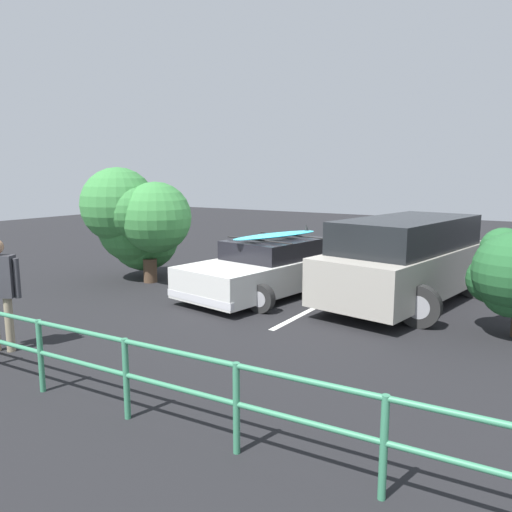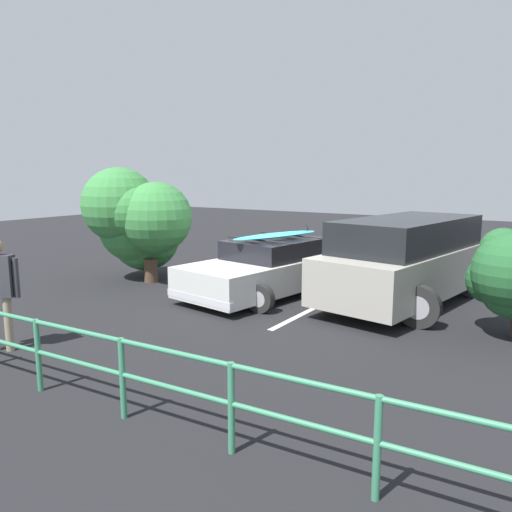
# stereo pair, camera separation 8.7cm
# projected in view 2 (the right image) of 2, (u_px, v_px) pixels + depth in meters

# --- Properties ---
(ground_plane) EXTENTS (44.00, 44.00, 0.02)m
(ground_plane) POSITION_uv_depth(u_px,v_px,m) (266.00, 289.00, 11.94)
(ground_plane) COLOR black
(ground_plane) RESTS_ON ground
(parking_stripe) EXTENTS (0.12, 4.76, 0.00)m
(parking_stripe) POSITION_uv_depth(u_px,v_px,m) (327.00, 301.00, 10.75)
(parking_stripe) COLOR silver
(parking_stripe) RESTS_ON ground
(sedan_car) EXTENTS (2.82, 4.72, 1.52)m
(sedan_car) POSITION_uv_depth(u_px,v_px,m) (271.00, 267.00, 11.45)
(sedan_car) COLOR silver
(sedan_car) RESTS_ON ground
(suv_car) EXTENTS (3.11, 5.19, 1.81)m
(suv_car) POSITION_uv_depth(u_px,v_px,m) (407.00, 259.00, 10.49)
(suv_car) COLOR #9E998E
(suv_car) RESTS_ON ground
(railing_fence) EXTENTS (10.14, 0.59, 0.94)m
(railing_fence) POSITION_uv_depth(u_px,v_px,m) (77.00, 354.00, 5.89)
(railing_fence) COLOR #387F5B
(railing_fence) RESTS_ON ground
(bush_near_left) EXTENTS (2.82, 2.62, 2.89)m
(bush_near_left) POSITION_uv_depth(u_px,v_px,m) (137.00, 221.00, 12.65)
(bush_near_left) COLOR #4C3828
(bush_near_left) RESTS_ON ground
(bush_near_right) EXTENTS (1.42, 1.46, 1.83)m
(bush_near_right) POSITION_uv_depth(u_px,v_px,m) (512.00, 274.00, 8.17)
(bush_near_right) COLOR #4C3828
(bush_near_right) RESTS_ON ground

